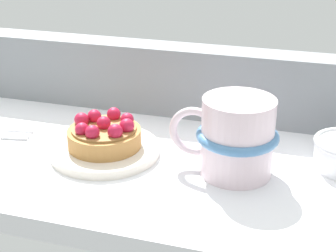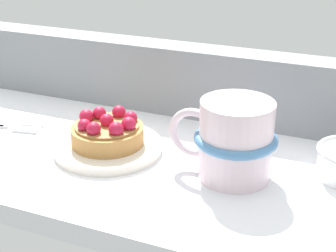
# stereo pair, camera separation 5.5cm
# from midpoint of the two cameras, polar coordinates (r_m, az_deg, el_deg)

# --- Properties ---
(ground_plane) EXTENTS (0.89, 0.33, 0.02)m
(ground_plane) POSITION_cam_midpoint_polar(r_m,az_deg,el_deg) (0.63, -5.54, -4.05)
(ground_plane) COLOR white
(window_rail_back) EXTENTS (0.87, 0.05, 0.10)m
(window_rail_back) POSITION_cam_midpoint_polar(r_m,az_deg,el_deg) (0.72, -1.60, 5.19)
(window_rail_back) COLOR gray
(window_rail_back) RESTS_ON ground_plane
(dessert_plate) EXTENTS (0.13, 0.13, 0.01)m
(dessert_plate) POSITION_cam_midpoint_polar(r_m,az_deg,el_deg) (0.62, -9.56, -2.73)
(dessert_plate) COLOR silver
(dessert_plate) RESTS_ON ground_plane
(raspberry_tart) EXTENTS (0.09, 0.09, 0.04)m
(raspberry_tart) POSITION_cam_midpoint_polar(r_m,az_deg,el_deg) (0.61, -9.67, -0.97)
(raspberry_tart) COLOR #B77F42
(raspberry_tart) RESTS_ON dessert_plate
(coffee_mug) EXTENTS (0.12, 0.09, 0.09)m
(coffee_mug) POSITION_cam_midpoint_polar(r_m,az_deg,el_deg) (0.56, 4.78, -1.25)
(coffee_mug) COLOR silver
(coffee_mug) RESTS_ON ground_plane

